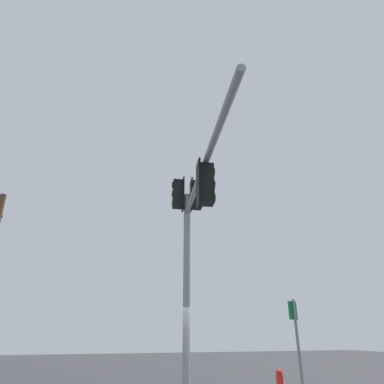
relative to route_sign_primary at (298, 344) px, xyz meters
The scene contains 3 objects.
signal_mast_assembly 3.86m from the route_sign_primary, 105.40° to the right, with size 6.24×1.49×6.37m.
route_sign_primary is the anchor object (origin of this frame).
fire_hydrant 3.55m from the route_sign_primary, 158.43° to the left, with size 0.22×0.30×0.81m.
Camera 1 is at (9.35, -3.21, 1.82)m, focal length 31.35 mm.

